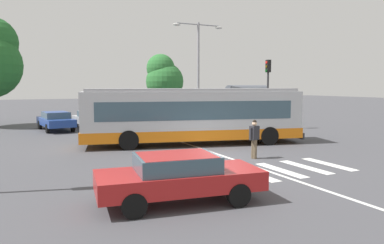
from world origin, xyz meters
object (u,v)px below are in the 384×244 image
at_px(parked_car_silver, 91,119).
at_px(background_tree_right, 164,78).
at_px(parked_car_teal, 162,116).
at_px(city_transit_bus, 193,115).
at_px(traffic_light_far_corner, 268,83).
at_px(pedestrian_crossing_street, 254,137).
at_px(parked_car_blue, 56,120).
at_px(parked_car_red, 130,117).
at_px(foreground_sedan, 179,175).
at_px(bus_stop_shelter, 247,95).
at_px(twin_arm_street_lamp, 198,62).

height_order(parked_car_silver, background_tree_right, background_tree_right).
bearing_deg(background_tree_right, parked_car_teal, -113.02).
height_order(city_transit_bus, traffic_light_far_corner, traffic_light_far_corner).
distance_m(pedestrian_crossing_street, parked_car_blue, 16.21).
height_order(parked_car_silver, parked_car_red, same).
relative_size(parked_car_silver, traffic_light_far_corner, 0.92).
height_order(city_transit_bus, foreground_sedan, city_transit_bus).
height_order(parked_car_silver, bus_stop_shelter, bus_stop_shelter).
bearing_deg(background_tree_right, parked_car_red, -135.64).
bearing_deg(bus_stop_shelter, city_transit_bus, -138.79).
xyz_separation_m(city_transit_bus, pedestrian_crossing_street, (0.67, -4.81, -0.62)).
xyz_separation_m(parked_car_blue, twin_arm_street_lamp, (10.41, -2.07, 4.24)).
bearing_deg(pedestrian_crossing_street, parked_car_silver, 106.41).
bearing_deg(city_transit_bus, parked_car_red, 94.47).
relative_size(parked_car_red, background_tree_right, 0.76).
distance_m(foreground_sedan, traffic_light_far_corner, 18.39).
relative_size(pedestrian_crossing_street, parked_car_red, 0.37).
bearing_deg(parked_car_silver, parked_car_blue, 179.20).
height_order(parked_car_blue, parked_car_red, same).
bearing_deg(pedestrian_crossing_street, city_transit_bus, 97.96).
xyz_separation_m(parked_car_blue, background_tree_right, (9.94, 4.16, 3.18)).
distance_m(parked_car_blue, background_tree_right, 11.23).
bearing_deg(pedestrian_crossing_street, twin_arm_street_lamp, 74.19).
bearing_deg(bus_stop_shelter, background_tree_right, 126.90).
bearing_deg(parked_car_blue, parked_car_red, -2.90).
bearing_deg(twin_arm_street_lamp, foreground_sedan, -118.25).
bearing_deg(foreground_sedan, pedestrian_crossing_street, 37.56).
bearing_deg(foreground_sedan, city_transit_bus, 61.98).
distance_m(parked_car_silver, bus_stop_shelter, 12.61).
height_order(pedestrian_crossing_street, foreground_sedan, pedestrian_crossing_street).
bearing_deg(traffic_light_far_corner, foreground_sedan, -134.66).
bearing_deg(foreground_sedan, parked_car_silver, 86.51).
relative_size(pedestrian_crossing_street, foreground_sedan, 0.37).
height_order(traffic_light_far_corner, twin_arm_street_lamp, twin_arm_street_lamp).
relative_size(foreground_sedan, twin_arm_street_lamp, 0.58).
relative_size(city_transit_bus, twin_arm_street_lamp, 1.52).
xyz_separation_m(city_transit_bus, parked_car_teal, (1.99, 9.83, -0.82)).
bearing_deg(parked_car_blue, parked_car_teal, -0.44).
relative_size(city_transit_bus, parked_car_teal, 2.67).
bearing_deg(twin_arm_street_lamp, parked_car_red, 160.25).
bearing_deg(parked_car_red, traffic_light_far_corner, -33.05).
xyz_separation_m(parked_car_silver, background_tree_right, (7.43, 4.19, 3.18)).
relative_size(pedestrian_crossing_street, parked_car_silver, 0.37).
xyz_separation_m(parked_car_red, twin_arm_street_lamp, (5.00, -1.80, 4.24)).
bearing_deg(city_transit_bus, traffic_light_far_corner, 26.17).
bearing_deg(city_transit_bus, parked_car_blue, 121.91).
distance_m(pedestrian_crossing_street, traffic_light_far_corner, 11.66).
xyz_separation_m(parked_car_red, traffic_light_far_corner, (8.75, -5.69, 2.62)).
xyz_separation_m(foreground_sedan, traffic_light_far_corner, (12.80, 12.95, 2.62)).
bearing_deg(pedestrian_crossing_street, background_tree_right, 80.65).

